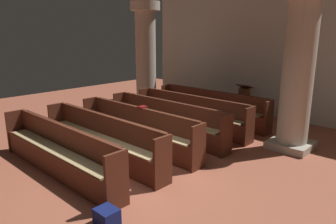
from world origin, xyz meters
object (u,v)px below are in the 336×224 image
(pew_row_2, at_px, (166,119))
(pew_row_5, at_px, (57,149))
(pew_row_3, at_px, (136,127))
(kneeler_box_navy, at_px, (107,216))
(pew_row_1, at_px, (190,112))
(pillar_far_side, at_px, (146,55))
(pillar_aisle_side, at_px, (299,68))
(hymn_book, at_px, (142,107))
(pew_row_0, at_px, (211,106))
(pew_row_4, at_px, (101,137))
(lectern, at_px, (244,103))

(pew_row_2, xyz_separation_m, pew_row_5, (0.00, -3.06, 0.00))
(pew_row_3, bearing_deg, kneeler_box_navy, -48.99)
(pew_row_1, height_order, pillar_far_side, pillar_far_side)
(kneeler_box_navy, bearing_deg, pillar_aisle_side, 82.20)
(hymn_book, bearing_deg, kneeler_box_navy, -51.42)
(pew_row_0, bearing_deg, pew_row_4, -90.00)
(hymn_book, bearing_deg, pew_row_1, 90.62)
(pew_row_2, relative_size, kneeler_box_navy, 11.69)
(pillar_far_side, height_order, hymn_book, pillar_far_side)
(pew_row_0, xyz_separation_m, pew_row_5, (0.00, -5.10, 0.00))
(pew_row_1, xyz_separation_m, kneeler_box_navy, (2.10, -4.45, -0.40))
(pew_row_2, xyz_separation_m, pew_row_4, (0.00, -2.04, 0.00))
(pillar_aisle_side, bearing_deg, pew_row_2, -151.97)
(pew_row_1, bearing_deg, lectern, 81.25)
(pew_row_2, height_order, pillar_aisle_side, pillar_aisle_side)
(pew_row_2, height_order, hymn_book, hymn_book)
(pew_row_1, relative_size, pillar_far_side, 1.03)
(pew_row_1, height_order, pew_row_5, same)
(lectern, relative_size, hymn_book, 5.62)
(pillar_aisle_side, bearing_deg, pew_row_1, -170.66)
(pew_row_2, bearing_deg, kneeler_box_navy, -58.56)
(pillar_far_side, bearing_deg, pillar_aisle_side, -3.75)
(pew_row_5, xyz_separation_m, pillar_far_side, (-2.72, 4.89, 1.42))
(pew_row_4, bearing_deg, lectern, 86.18)
(kneeler_box_navy, bearing_deg, pew_row_2, 121.44)
(pew_row_5, distance_m, hymn_book, 2.28)
(pew_row_1, bearing_deg, pew_row_3, -90.00)
(hymn_book, bearing_deg, pew_row_0, 90.40)
(pew_row_0, xyz_separation_m, pew_row_4, (0.00, -4.08, 0.00))
(pillar_far_side, bearing_deg, hymn_book, -44.16)
(kneeler_box_navy, bearing_deg, lectern, 104.35)
(pew_row_3, xyz_separation_m, kneeler_box_navy, (2.10, -2.41, -0.40))
(pew_row_1, relative_size, pew_row_4, 1.00)
(pew_row_0, xyz_separation_m, kneeler_box_navy, (2.10, -5.47, -0.40))
(pew_row_1, bearing_deg, pew_row_5, -90.00)
(pew_row_5, relative_size, kneeler_box_navy, 11.69)
(pew_row_1, height_order, pew_row_2, same)
(pew_row_1, distance_m, hymn_book, 1.90)
(pew_row_2, distance_m, pillar_aisle_side, 3.45)
(pew_row_0, distance_m, lectern, 1.37)
(pillar_far_side, relative_size, lectern, 3.44)
(pew_row_5, height_order, pillar_aisle_side, pillar_aisle_side)
(pew_row_2, height_order, pew_row_5, same)
(pew_row_1, relative_size, pew_row_5, 1.00)
(pew_row_2, bearing_deg, pew_row_5, -90.00)
(pew_row_0, xyz_separation_m, pew_row_1, (0.00, -1.02, 0.00))
(pew_row_0, bearing_deg, kneeler_box_navy, -69.01)
(pew_row_1, distance_m, pillar_far_side, 3.18)
(pew_row_3, relative_size, pillar_aisle_side, 1.03)
(pew_row_2, relative_size, pew_row_3, 1.00)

